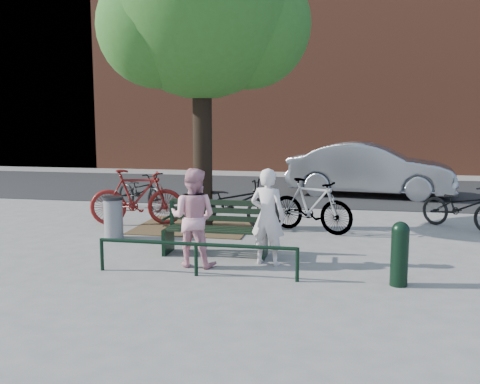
% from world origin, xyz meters
% --- Properties ---
extents(ground, '(90.00, 90.00, 0.00)m').
position_xyz_m(ground, '(0.00, 0.00, 0.00)').
color(ground, gray).
rests_on(ground, ground).
extents(dirt_pit, '(2.40, 2.00, 0.02)m').
position_xyz_m(dirt_pit, '(-1.00, 2.20, 0.01)').
color(dirt_pit, brown).
rests_on(dirt_pit, ground).
extents(road, '(40.00, 7.00, 0.01)m').
position_xyz_m(road, '(0.00, 8.50, 0.01)').
color(road, black).
rests_on(road, ground).
extents(townhouse_row, '(45.00, 4.00, 14.00)m').
position_xyz_m(townhouse_row, '(0.17, 16.00, 6.25)').
color(townhouse_row, brown).
rests_on(townhouse_row, ground).
extents(park_bench, '(1.74, 0.54, 0.97)m').
position_xyz_m(park_bench, '(-0.00, 0.08, 0.48)').
color(park_bench, black).
rests_on(park_bench, ground).
extents(guard_railing, '(3.06, 0.06, 0.51)m').
position_xyz_m(guard_railing, '(0.00, -1.20, 0.40)').
color(guard_railing, black).
rests_on(guard_railing, ground).
extents(street_tree, '(4.20, 3.80, 6.50)m').
position_xyz_m(street_tree, '(-0.75, 2.20, 4.42)').
color(street_tree, black).
rests_on(street_tree, ground).
extents(person_left, '(0.63, 0.48, 1.55)m').
position_xyz_m(person_left, '(0.95, -0.38, 0.77)').
color(person_left, silver).
rests_on(person_left, ground).
extents(person_right, '(0.80, 0.65, 1.55)m').
position_xyz_m(person_right, '(-0.19, -0.67, 0.78)').
color(person_right, pink).
rests_on(person_right, ground).
extents(bollard, '(0.24, 0.24, 0.91)m').
position_xyz_m(bollard, '(2.91, -1.10, 0.49)').
color(bollard, black).
rests_on(bollard, ground).
extents(litter_bin, '(0.40, 0.40, 0.82)m').
position_xyz_m(litter_bin, '(-2.24, 0.88, 0.41)').
color(litter_bin, gray).
rests_on(litter_bin, ground).
extents(bicycle_a, '(1.89, 1.48, 0.96)m').
position_xyz_m(bicycle_a, '(-2.92, 4.03, 0.48)').
color(bicycle_a, black).
rests_on(bicycle_a, ground).
extents(bicycle_b, '(2.10, 1.07, 1.22)m').
position_xyz_m(bicycle_b, '(-2.29, 2.20, 0.61)').
color(bicycle_b, '#63100E').
rests_on(bicycle_b, ground).
extents(bicycle_c, '(2.12, 0.89, 1.08)m').
position_xyz_m(bicycle_c, '(-0.18, 2.20, 0.54)').
color(bicycle_c, black).
rests_on(bicycle_c, ground).
extents(bicycle_d, '(1.88, 1.21, 1.10)m').
position_xyz_m(bicycle_d, '(1.49, 2.20, 0.55)').
color(bicycle_d, gray).
rests_on(bicycle_d, ground).
extents(bicycle_e, '(1.78, 1.67, 0.95)m').
position_xyz_m(bicycle_e, '(4.55, 3.07, 0.48)').
color(bicycle_e, black).
rests_on(bicycle_e, ground).
extents(parked_car, '(4.96, 2.27, 1.58)m').
position_xyz_m(parked_car, '(2.89, 7.54, 0.79)').
color(parked_car, gray).
rests_on(parked_car, ground).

